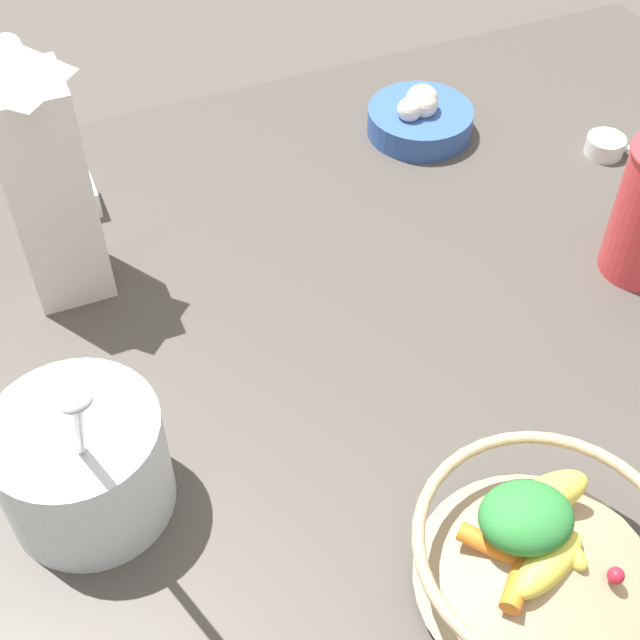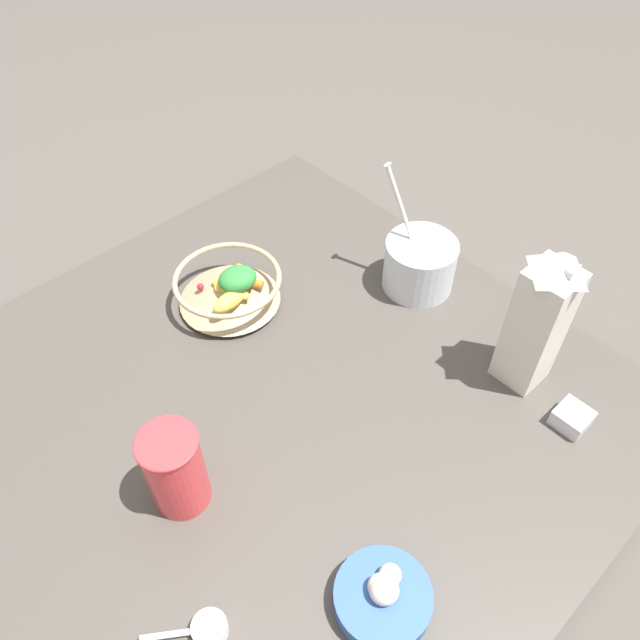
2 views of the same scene
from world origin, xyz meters
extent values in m
plane|color=#4C4742|center=(0.00, 0.00, 0.00)|extent=(6.00, 6.00, 0.00)
cube|color=#47423D|center=(0.00, 0.00, 0.02)|extent=(1.03, 1.03, 0.03)
cylinder|color=tan|center=(0.09, 0.23, 0.04)|extent=(0.10, 0.10, 0.01)
cone|color=tan|center=(0.09, 0.23, 0.07)|extent=(0.19, 0.19, 0.05)
torus|color=tan|center=(0.09, 0.23, 0.10)|extent=(0.20, 0.20, 0.01)
ellipsoid|color=#EFD64C|center=(0.07, 0.19, 0.09)|extent=(0.07, 0.03, 0.03)
ellipsoid|color=#EFD64C|center=(0.09, 0.21, 0.09)|extent=(0.05, 0.09, 0.03)
ellipsoid|color=#EFD64C|center=(0.10, 0.23, 0.09)|extent=(0.08, 0.05, 0.03)
cylinder|color=orange|center=(0.10, 0.21, 0.08)|extent=(0.05, 0.04, 0.01)
cylinder|color=orange|center=(0.13, 0.24, 0.08)|extent=(0.04, 0.04, 0.02)
cylinder|color=orange|center=(0.13, 0.20, 0.08)|extent=(0.04, 0.05, 0.01)
sphere|color=red|center=(0.11, 0.22, 0.08)|extent=(0.01, 0.01, 0.01)
sphere|color=red|center=(0.10, 0.18, 0.08)|extent=(0.01, 0.01, 0.01)
sphere|color=red|center=(0.09, 0.22, 0.08)|extent=(0.02, 0.02, 0.02)
sphere|color=red|center=(0.06, 0.26, 0.08)|extent=(0.01, 0.01, 0.01)
ellipsoid|color=#2D7F38|center=(0.10, 0.20, 0.11)|extent=(0.08, 0.07, 0.04)
cube|color=silver|center=(0.35, -0.24, 0.15)|extent=(0.07, 0.07, 0.23)
pyramid|color=silver|center=(0.35, -0.24, 0.29)|extent=(0.07, 0.07, 0.04)
cylinder|color=white|center=(0.35, -0.26, 0.29)|extent=(0.03, 0.01, 0.03)
cylinder|color=silver|center=(0.39, 0.02, 0.09)|extent=(0.13, 0.13, 0.10)
cylinder|color=white|center=(0.39, 0.02, 0.13)|extent=(0.12, 0.12, 0.02)
cylinder|color=silver|center=(0.38, 0.07, 0.18)|extent=(0.02, 0.10, 0.18)
ellipsoid|color=silver|center=(0.38, 0.11, 0.26)|extent=(0.02, 0.02, 0.01)
cube|color=silver|center=(0.32, -0.35, 0.05)|extent=(0.05, 0.05, 0.03)
cube|color=brown|center=(0.32, -0.35, 0.05)|extent=(0.04, 0.04, 0.02)
cylinder|color=white|center=(-0.28, -0.21, 0.05)|extent=(0.05, 0.05, 0.02)
cylinder|color=#3356A3|center=(-0.09, -0.34, 0.05)|extent=(0.13, 0.13, 0.03)
sphere|color=silver|center=(-0.07, -0.33, 0.08)|extent=(0.03, 0.03, 0.03)
sphere|color=silver|center=(-0.09, -0.33, 0.08)|extent=(0.03, 0.03, 0.03)
sphere|color=silver|center=(-0.09, -0.34, 0.08)|extent=(0.04, 0.04, 0.04)
camera|label=1|loc=(0.37, 0.45, 0.67)|focal=50.00mm
camera|label=2|loc=(-0.34, -0.48, 0.88)|focal=35.00mm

